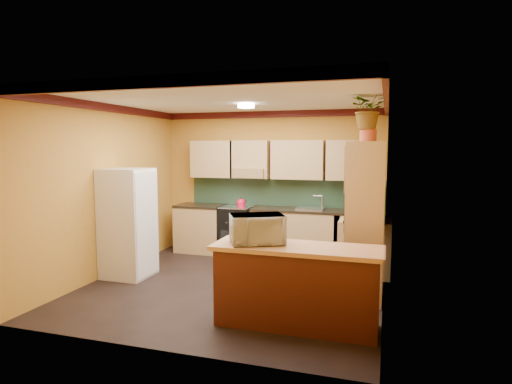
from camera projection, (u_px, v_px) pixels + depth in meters
room_shell at (241, 143)px, 6.32m from camera, size 4.24×4.24×2.72m
base_cabinets_back at (269, 233)px, 7.93m from camera, size 3.65×0.60×0.88m
countertop_back at (269, 209)px, 7.88m from camera, size 3.65×0.62×0.04m
stove at (237, 230)px, 8.11m from camera, size 0.58×0.58×0.91m
kettle at (241, 203)px, 7.97m from camera, size 0.21×0.21×0.18m
sink at (311, 209)px, 7.65m from camera, size 0.48×0.40×0.03m
base_cabinets_right at (365, 248)px, 6.79m from camera, size 0.60×0.80×0.88m
countertop_right at (365, 219)px, 6.74m from camera, size 0.62×0.80×0.04m
fridge at (128, 223)px, 6.68m from camera, size 0.68×0.66×1.70m
pantry at (366, 220)px, 5.72m from camera, size 0.48×0.90×2.10m
fern_pot at (368, 136)px, 5.65m from camera, size 0.22×0.22×0.16m
fern at (369, 109)px, 5.62m from camera, size 0.58×0.54×0.54m
breakfast_bar at (296, 288)px, 4.82m from camera, size 1.80×0.55×0.88m
bar_top at (297, 248)px, 4.78m from camera, size 1.90×0.65×0.05m
microwave at (257, 229)px, 4.89m from camera, size 0.72×0.64×0.33m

